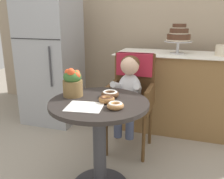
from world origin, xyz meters
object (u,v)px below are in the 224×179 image
object	(u,v)px
cafe_table	(99,128)
seated_child	(129,87)
donut_side	(107,99)
tiered_cake_stand	(179,36)
donut_front	(115,105)
donut_mid	(110,94)
refrigerator	(51,54)
round_layer_cake	(224,50)
flower_vase	(73,82)
wicker_chair	(132,86)

from	to	relation	value
cafe_table	seated_child	world-z (taller)	seated_child
donut_side	tiered_cake_stand	bearing A→B (deg)	73.34
donut_front	donut_mid	xyz separation A→B (m)	(-0.11, 0.22, 0.00)
seated_child	refrigerator	distance (m)	1.25
round_layer_cake	refrigerator	world-z (taller)	refrigerator
seated_child	tiered_cake_stand	bearing A→B (deg)	62.75
tiered_cake_stand	flower_vase	bearing A→B (deg)	-118.73
cafe_table	donut_mid	distance (m)	0.27
cafe_table	round_layer_cake	size ratio (longest dim) A/B	3.92
donut_mid	donut_side	world-z (taller)	donut_mid
donut_side	tiered_cake_stand	size ratio (longest dim) A/B	0.35
wicker_chair	donut_side	bearing A→B (deg)	-91.72
flower_vase	refrigerator	size ratio (longest dim) A/B	0.13
donut_front	round_layer_cake	world-z (taller)	round_layer_cake
tiered_cake_stand	refrigerator	distance (m)	1.53
cafe_table	wicker_chair	distance (m)	0.75
cafe_table	wicker_chair	size ratio (longest dim) A/B	0.75
round_layer_cake	refrigerator	xyz separation A→B (m)	(-1.98, -0.19, -0.11)
donut_front	refrigerator	distance (m)	1.70
wicker_chair	flower_vase	world-z (taller)	wicker_chair
donut_side	tiered_cake_stand	world-z (taller)	tiered_cake_stand
donut_mid	tiered_cake_stand	world-z (taller)	tiered_cake_stand
cafe_table	donut_front	xyz separation A→B (m)	(0.15, -0.10, 0.23)
cafe_table	wicker_chair	xyz separation A→B (m)	(0.07, 0.73, 0.13)
donut_mid	donut_front	bearing A→B (deg)	-63.30
wicker_chair	round_layer_cake	world-z (taller)	round_layer_cake
wicker_chair	donut_front	world-z (taller)	wicker_chair
donut_front	tiered_cake_stand	size ratio (longest dim) A/B	0.35
wicker_chair	tiered_cake_stand	world-z (taller)	tiered_cake_stand
seated_child	donut_front	distance (m)	0.68
flower_vase	tiered_cake_stand	bearing A→B (deg)	61.27
cafe_table	seated_child	xyz separation A→B (m)	(0.07, 0.57, 0.17)
donut_front	donut_mid	bearing A→B (deg)	116.70
donut_mid	round_layer_cake	distance (m)	1.48
donut_side	flower_vase	size ratio (longest dim) A/B	0.52
donut_side	flower_vase	distance (m)	0.31
cafe_table	wicker_chair	world-z (taller)	wicker_chair
flower_vase	refrigerator	bearing A→B (deg)	128.18
cafe_table	donut_front	distance (m)	0.30
donut_front	cafe_table	bearing A→B (deg)	147.33
flower_vase	round_layer_cake	bearing A→B (deg)	46.63
donut_side	flower_vase	world-z (taller)	flower_vase
wicker_chair	round_layer_cake	size ratio (longest dim) A/B	5.19
seated_child	round_layer_cake	distance (m)	1.15
wicker_chair	flower_vase	distance (m)	0.76
wicker_chair	donut_side	distance (m)	0.74
seated_child	round_layer_cake	bearing A→B (deg)	39.86
donut_side	seated_child	bearing A→B (deg)	88.48
flower_vase	cafe_table	bearing A→B (deg)	-14.46
wicker_chair	donut_side	size ratio (longest dim) A/B	8.30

